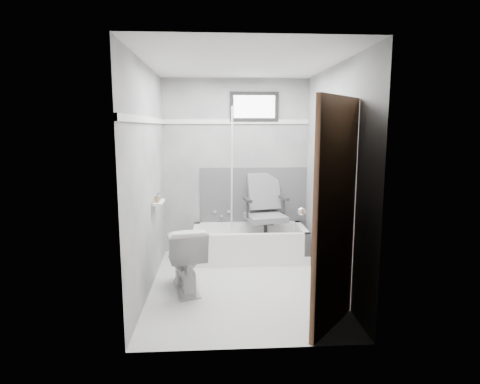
{
  "coord_description": "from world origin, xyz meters",
  "views": [
    {
      "loc": [
        -0.28,
        -4.25,
        1.75
      ],
      "look_at": [
        0.0,
        0.35,
        1.0
      ],
      "focal_mm": 30.0,
      "sensor_mm": 36.0,
      "label": 1
    }
  ],
  "objects": [
    {
      "name": "backerboard",
      "position": [
        0.25,
        1.29,
        0.8
      ],
      "size": [
        1.5,
        0.02,
        0.78
      ],
      "primitive_type": "cube",
      "color": "#4C4C4F",
      "rests_on": "wall_back"
    },
    {
      "name": "trim_left",
      "position": [
        -0.99,
        0.0,
        1.82
      ],
      "size": [
        0.02,
        2.6,
        0.06
      ],
      "primitive_type": "cube",
      "color": "white",
      "rests_on": "wall_left"
    },
    {
      "name": "bathtub",
      "position": [
        0.16,
        0.93,
        0.21
      ],
      "size": [
        1.5,
        0.7,
        0.42
      ],
      "primitive_type": null,
      "color": "white",
      "rests_on": "floor"
    },
    {
      "name": "soap_bottle_b",
      "position": [
        -0.94,
        0.35,
        0.96
      ],
      "size": [
        0.09,
        0.09,
        0.09
      ],
      "primitive_type": "imported",
      "rotation": [
        0.0,
        0.0,
        0.58
      ],
      "color": "#456F7F",
      "rests_on": "shelf"
    },
    {
      "name": "office_chair",
      "position": [
        0.38,
        0.98,
        0.62
      ],
      "size": [
        0.69,
        0.69,
        1.01
      ],
      "primitive_type": null,
      "rotation": [
        0.0,
        0.0,
        0.21
      ],
      "color": "slate",
      "rests_on": "bathtub"
    },
    {
      "name": "shelf",
      "position": [
        -0.93,
        0.29,
        0.9
      ],
      "size": [
        0.1,
        0.32,
        0.02
      ],
      "primitive_type": "cube",
      "color": "white",
      "rests_on": "wall_left"
    },
    {
      "name": "wall_back",
      "position": [
        0.0,
        1.3,
        1.2
      ],
      "size": [
        2.0,
        0.02,
        2.4
      ],
      "primitive_type": "cube",
      "color": "slate",
      "rests_on": "floor"
    },
    {
      "name": "window",
      "position": [
        0.25,
        1.29,
        2.02
      ],
      "size": [
        0.66,
        0.04,
        0.4
      ],
      "primitive_type": null,
      "color": "black",
      "rests_on": "wall_back"
    },
    {
      "name": "wall_right",
      "position": [
        1.0,
        0.0,
        1.2
      ],
      "size": [
        0.02,
        2.6,
        2.4
      ],
      "primitive_type": "cube",
      "color": "slate",
      "rests_on": "floor"
    },
    {
      "name": "wall_left",
      "position": [
        -1.0,
        0.0,
        1.2
      ],
      "size": [
        0.02,
        2.6,
        2.4
      ],
      "primitive_type": "cube",
      "color": "slate",
      "rests_on": "floor"
    },
    {
      "name": "floor",
      "position": [
        0.0,
        0.0,
        0.0
      ],
      "size": [
        2.6,
        2.6,
        0.0
      ],
      "primitive_type": "plane",
      "color": "white",
      "rests_on": "ground"
    },
    {
      "name": "door",
      "position": [
        0.98,
        -1.28,
        1.0
      ],
      "size": [
        0.78,
        0.78,
        2.0
      ],
      "primitive_type": null,
      "color": "#532F1F",
      "rests_on": "floor"
    },
    {
      "name": "ceiling",
      "position": [
        0.0,
        0.0,
        2.4
      ],
      "size": [
        2.6,
        2.6,
        0.0
      ],
      "primitive_type": "plane",
      "rotation": [
        3.14,
        0.0,
        0.0
      ],
      "color": "silver",
      "rests_on": "floor"
    },
    {
      "name": "toilet",
      "position": [
        -0.62,
        -0.08,
        0.35
      ],
      "size": [
        0.55,
        0.79,
        0.71
      ],
      "primitive_type": "imported",
      "rotation": [
        0.0,
        0.0,
        3.37
      ],
      "color": "white",
      "rests_on": "floor"
    },
    {
      "name": "wall_front",
      "position": [
        0.0,
        -1.3,
        1.2
      ],
      "size": [
        2.0,
        0.02,
        2.4
      ],
      "primitive_type": "cube",
      "color": "slate",
      "rests_on": "floor"
    },
    {
      "name": "faucet",
      "position": [
        -0.2,
        1.27,
        0.55
      ],
      "size": [
        0.26,
        0.1,
        0.16
      ],
      "primitive_type": null,
      "color": "silver",
      "rests_on": "wall_back"
    },
    {
      "name": "pole",
      "position": [
        -0.07,
        1.06,
        1.05
      ],
      "size": [
        0.02,
        0.43,
        1.91
      ],
      "primitive_type": "cylinder",
      "rotation": [
        0.21,
        0.0,
        0.0
      ],
      "color": "white",
      "rests_on": "bathtub"
    },
    {
      "name": "soap_bottle_a",
      "position": [
        -0.94,
        0.21,
        0.97
      ],
      "size": [
        0.05,
        0.05,
        0.1
      ],
      "primitive_type": "imported",
      "rotation": [
        0.0,
        0.0,
        -0.2
      ],
      "color": "#96784B",
      "rests_on": "shelf"
    },
    {
      "name": "trim_back",
      "position": [
        0.0,
        1.29,
        1.82
      ],
      "size": [
        2.0,
        0.02,
        0.06
      ],
      "primitive_type": "cube",
      "color": "white",
      "rests_on": "wall_back"
    }
  ]
}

